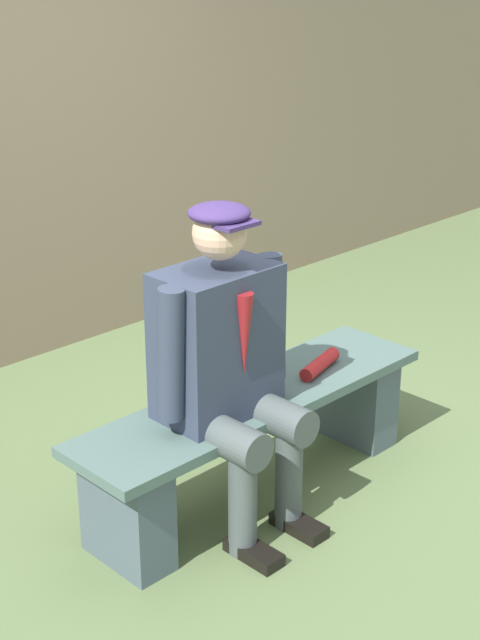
{
  "coord_description": "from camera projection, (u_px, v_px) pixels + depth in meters",
  "views": [
    {
      "loc": [
        2.47,
        2.41,
        2.17
      ],
      "look_at": [
        0.08,
        0.0,
        0.81
      ],
      "focal_mm": 52.53,
      "sensor_mm": 36.0,
      "label": 1
    }
  ],
  "objects": [
    {
      "name": "seated_man",
      "position": [
        226.0,
        356.0,
        3.57
      ],
      "size": [
        0.63,
        0.6,
        1.31
      ],
      "color": "#313A4E",
      "rests_on": "ground"
    },
    {
      "name": "rolled_magazine",
      "position": [
        320.0,
        364.0,
        4.03
      ],
      "size": [
        0.28,
        0.13,
        0.06
      ],
      "primitive_type": "cylinder",
      "rotation": [
        0.0,
        1.57,
        0.26
      ],
      "color": "#B21E1E",
      "rests_on": "bench"
    },
    {
      "name": "bench",
      "position": [
        254.0,
        430.0,
        3.9
      ],
      "size": [
        1.69,
        0.43,
        0.46
      ],
      "color": "#48605B",
      "rests_on": "ground"
    },
    {
      "name": "ground_plane",
      "position": [
        254.0,
        491.0,
        4.01
      ],
      "size": [
        30.0,
        30.0,
        0.0
      ],
      "primitive_type": "plane",
      "color": "#586C41"
    }
  ]
}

